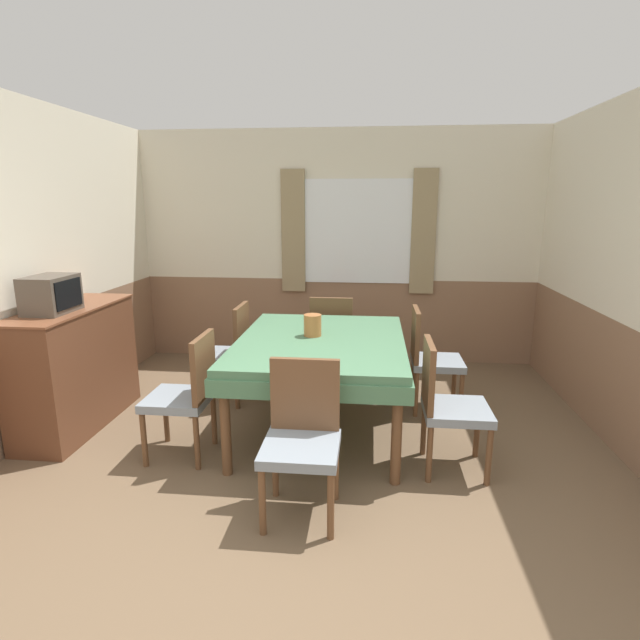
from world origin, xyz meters
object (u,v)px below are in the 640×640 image
object	(u,v)px
chair_right_near	(447,402)
chair_right_far	(430,356)
dining_table	(321,351)
sideboard	(75,366)
vase	(313,325)
chair_head_near	(302,434)
chair_head_window	(332,336)
chair_left_near	(187,392)
tv	(51,294)
chair_left_far	(228,350)

from	to	relation	value
chair_right_near	chair_right_far	size ratio (longest dim) A/B	1.00
dining_table	chair_right_near	size ratio (longest dim) A/B	1.86
sideboard	vase	xyz separation A→B (m)	(1.93, 0.19, 0.35)
chair_head_near	chair_head_window	xyz separation A→B (m)	(-0.00, 2.19, 0.00)
chair_right_far	chair_left_near	bearing A→B (deg)	-60.04
dining_table	tv	size ratio (longest dim) A/B	4.38
sideboard	tv	xyz separation A→B (m)	(-0.01, -0.18, 0.63)
chair_left_far	chair_left_near	xyz separation A→B (m)	(0.00, -1.05, 0.00)
dining_table	chair_left_near	world-z (taller)	chair_left_near
chair_head_near	chair_head_window	bearing A→B (deg)	-90.00
sideboard	vase	size ratio (longest dim) A/B	7.25
dining_table	chair_left_far	size ratio (longest dim) A/B	1.86
chair_head_near	chair_left_near	xyz separation A→B (m)	(-0.91, 0.57, 0.00)
chair_head_window	chair_head_near	bearing A→B (deg)	-90.00
chair_right_near	tv	xyz separation A→B (m)	(-2.93, 0.23, 0.65)
dining_table	sideboard	xyz separation A→B (m)	(-2.01, -0.11, -0.16)
dining_table	sideboard	size ratio (longest dim) A/B	1.35
dining_table	chair_right_far	size ratio (longest dim) A/B	1.86
chair_right_far	chair_left_near	world-z (taller)	same
tv	chair_left_near	bearing A→B (deg)	-11.86
chair_head_near	chair_right_far	size ratio (longest dim) A/B	1.00
chair_head_near	sideboard	size ratio (longest dim) A/B	0.73
chair_head_near	sideboard	world-z (taller)	sideboard
chair_head_near	tv	bearing A→B (deg)	-21.75
dining_table	chair_head_near	distance (m)	1.11
chair_right_far	tv	xyz separation A→B (m)	(-2.93, -0.82, 0.65)
chair_left_far	vase	distance (m)	1.01
chair_left_far	sideboard	bearing A→B (deg)	120.13
dining_table	chair_left_far	world-z (taller)	chair_left_far
chair_left_near	vase	size ratio (longest dim) A/B	5.26
chair_left_far	tv	distance (m)	1.52
chair_head_window	dining_table	bearing A→B (deg)	-90.00
sideboard	dining_table	bearing A→B (deg)	3.20
chair_right_far	chair_head_window	xyz separation A→B (m)	(-0.91, 0.57, 0.00)
chair_right_far	vase	distance (m)	1.14
chair_head_near	chair_head_window	world-z (taller)	same
vase	chair_head_window	bearing A→B (deg)	85.70
tv	chair_left_far	bearing A→B (deg)	36.48
dining_table	chair_head_window	bearing A→B (deg)	90.00
chair_left_far	sideboard	world-z (taller)	sideboard
chair_head_near	chair_right_near	world-z (taller)	same
dining_table	vase	world-z (taller)	vase
tv	chair_head_near	bearing A→B (deg)	-21.75
chair_right_near	chair_left_near	xyz separation A→B (m)	(-1.82, 0.00, 0.00)
dining_table	tv	distance (m)	2.09
dining_table	chair_right_near	world-z (taller)	chair_right_near
dining_table	vase	size ratio (longest dim) A/B	9.80
chair_left_near	vase	distance (m)	1.09
sideboard	chair_right_near	bearing A→B (deg)	-8.05
chair_head_window	chair_left_far	distance (m)	1.08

